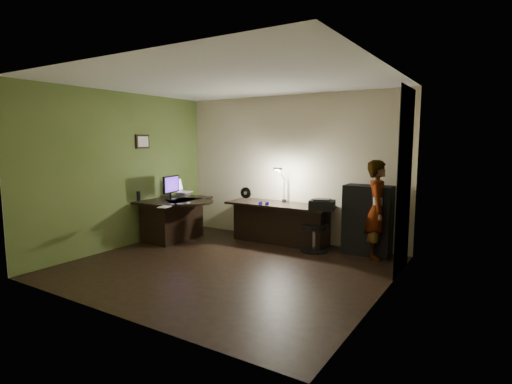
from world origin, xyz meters
The scene contains 27 objects.
floor centered at (0.00, 0.00, -0.01)m, with size 4.50×4.00×0.01m, color black.
ceiling centered at (0.00, 0.00, 2.71)m, with size 4.50×4.00×0.01m, color silver.
wall_back centered at (0.00, 2.00, 1.35)m, with size 4.50×0.01×2.70m, color #C2B58F.
wall_front centered at (0.00, -2.00, 1.35)m, with size 4.50×0.01×2.70m, color #C2B58F.
wall_left centered at (-2.25, 0.00, 1.35)m, with size 0.01×4.00×2.70m, color #C2B58F.
wall_right centered at (2.25, 0.00, 1.35)m, with size 0.01×4.00×2.70m, color #C2B58F.
green_wall_overlay centered at (-2.24, 0.00, 1.35)m, with size 0.00×4.00×2.70m, color #55692E.
arched_doorway centered at (2.24, 1.15, 1.30)m, with size 0.01×0.90×2.60m, color black.
french_door centered at (2.24, -0.55, 1.05)m, with size 0.02×0.92×2.10m, color white.
framed_picture centered at (-2.22, 0.45, 1.85)m, with size 0.04×0.30×0.25m, color black.
desk_left centered at (-1.83, 0.82, 0.39)m, with size 0.83×1.34×0.78m, color black.
desk_right centered at (-0.02, 1.63, 0.37)m, with size 1.96×0.69×0.73m, color black.
cabinet centered at (1.56, 1.78, 0.57)m, with size 0.76×0.38×1.14m, color black.
laptop_stand centered at (-1.86, 1.10, 0.83)m, with size 0.22×0.18×0.09m, color silver.
laptop centered at (-1.86, 1.10, 1.00)m, with size 0.35×0.33×0.24m, color silver.
monitor centered at (-1.76, 0.67, 0.95)m, with size 0.10×0.49×0.32m, color black.
mouse centered at (-1.16, 0.47, 0.81)m, with size 0.06×0.09×0.03m, color silver.
phone centered at (-1.28, 1.18, 0.79)m, with size 0.07×0.13×0.01m, color black.
pen centered at (-1.45, 1.04, 0.79)m, with size 0.01×0.15×0.01m, color black.
speaker centered at (-2.15, 0.25, 0.88)m, with size 0.07×0.07×0.17m, color black.
notepad centered at (-1.26, 0.00, 0.79)m, with size 0.16×0.22×0.01m, color silver.
desk_fan centered at (-0.51, 1.29, 0.88)m, with size 0.20×0.11×0.31m, color black.
headphones centered at (-0.18, 1.35, 0.77)m, with size 0.17×0.07×0.08m, color navy.
printer centered at (0.88, 1.47, 0.82)m, with size 0.40×0.31×0.18m, color black.
desk_lamp centered at (-0.02, 1.83, 1.08)m, with size 0.17×0.32×0.71m, color black.
office_chair centered at (0.75, 1.47, 0.42)m, with size 0.47×0.47×0.85m, color black.
person centered at (1.75, 1.65, 0.78)m, with size 0.56×0.37×1.57m, color #D8A88C.
Camera 1 is at (3.42, -4.65, 1.87)m, focal length 28.00 mm.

